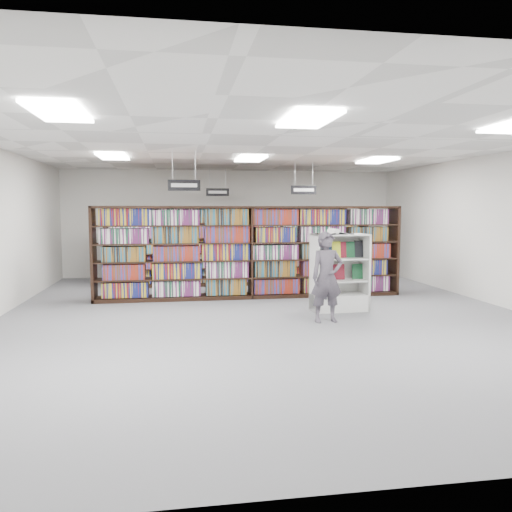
{
  "coord_description": "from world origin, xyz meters",
  "views": [
    {
      "loc": [
        -1.66,
        -9.25,
        2.03
      ],
      "look_at": [
        -0.11,
        0.5,
        1.1
      ],
      "focal_mm": 35.0,
      "sensor_mm": 36.0,
      "label": 1
    }
  ],
  "objects": [
    {
      "name": "bookshelf_row_far",
      "position": [
        0.0,
        5.7,
        1.05
      ],
      "size": [
        7.0,
        0.6,
        2.1
      ],
      "color": "black",
      "rests_on": "floor"
    },
    {
      "name": "wall_back",
      "position": [
        0.0,
        6.0,
        1.6
      ],
      "size": [
        10.0,
        0.1,
        3.2
      ],
      "primitive_type": "cube",
      "color": "silver",
      "rests_on": "ground"
    },
    {
      "name": "troffer_front_center",
      "position": [
        0.0,
        -3.0,
        3.16
      ],
      "size": [
        0.6,
        1.2,
        0.04
      ],
      "primitive_type": "cube",
      "color": "white",
      "rests_on": "ceiling"
    },
    {
      "name": "bookshelf_row_near",
      "position": [
        0.0,
        2.0,
        1.05
      ],
      "size": [
        7.0,
        0.6,
        2.1
      ],
      "color": "black",
      "rests_on": "floor"
    },
    {
      "name": "aisle_sign_center",
      "position": [
        -0.5,
        5.0,
        2.53
      ],
      "size": [
        0.65,
        0.02,
        0.8
      ],
      "color": "#B2B2B7",
      "rests_on": "ceiling"
    },
    {
      "name": "troffer_back_left",
      "position": [
        -3.0,
        2.0,
        3.16
      ],
      "size": [
        0.6,
        1.2,
        0.04
      ],
      "primitive_type": "cube",
      "color": "white",
      "rests_on": "ceiling"
    },
    {
      "name": "shopper",
      "position": [
        0.99,
        -0.7,
        0.81
      ],
      "size": [
        0.62,
        0.43,
        1.63
      ],
      "primitive_type": "imported",
      "rotation": [
        0.0,
        0.0,
        0.08
      ],
      "color": "#47424B",
      "rests_on": "floor"
    },
    {
      "name": "bookshelf_row_mid",
      "position": [
        0.0,
        4.0,
        1.05
      ],
      "size": [
        7.0,
        0.6,
        2.1
      ],
      "color": "black",
      "rests_on": "floor"
    },
    {
      "name": "troffer_front_left",
      "position": [
        -3.0,
        -3.0,
        3.16
      ],
      "size": [
        0.6,
        1.2,
        0.04
      ],
      "primitive_type": "cube",
      "color": "white",
      "rests_on": "ceiling"
    },
    {
      "name": "open_book",
      "position": [
        1.39,
        0.18,
        1.57
      ],
      "size": [
        0.73,
        0.5,
        0.13
      ],
      "rotation": [
        0.0,
        0.0,
        0.18
      ],
      "color": "black",
      "rests_on": "endcap_display"
    },
    {
      "name": "wall_front",
      "position": [
        0.0,
        -6.0,
        1.6
      ],
      "size": [
        10.0,
        0.1,
        3.2
      ],
      "primitive_type": "cube",
      "color": "silver",
      "rests_on": "ground"
    },
    {
      "name": "floor",
      "position": [
        0.0,
        0.0,
        0.0
      ],
      "size": [
        12.0,
        12.0,
        0.0
      ],
      "primitive_type": "plane",
      "color": "#5A5A5F",
      "rests_on": "ground"
    },
    {
      "name": "endcap_display",
      "position": [
        1.54,
        0.29,
        0.51
      ],
      "size": [
        1.12,
        0.6,
        1.54
      ],
      "rotation": [
        0.0,
        0.0,
        0.05
      ],
      "color": "silver",
      "rests_on": "floor"
    },
    {
      "name": "wall_right",
      "position": [
        5.0,
        0.0,
        1.6
      ],
      "size": [
        0.1,
        12.0,
        3.2
      ],
      "primitive_type": "cube",
      "color": "silver",
      "rests_on": "ground"
    },
    {
      "name": "aisle_sign_right",
      "position": [
        1.5,
        3.0,
        2.53
      ],
      "size": [
        0.65,
        0.02,
        0.8
      ],
      "color": "#B2B2B7",
      "rests_on": "ceiling"
    },
    {
      "name": "ceiling",
      "position": [
        0.0,
        0.0,
        3.2
      ],
      "size": [
        10.0,
        12.0,
        0.1
      ],
      "primitive_type": "cube",
      "color": "white",
      "rests_on": "wall_back"
    },
    {
      "name": "troffer_back_right",
      "position": [
        3.0,
        2.0,
        3.16
      ],
      "size": [
        0.6,
        1.2,
        0.04
      ],
      "primitive_type": "cube",
      "color": "white",
      "rests_on": "ceiling"
    },
    {
      "name": "troffer_back_center",
      "position": [
        0.0,
        2.0,
        3.16
      ],
      "size": [
        0.6,
        1.2,
        0.04
      ],
      "primitive_type": "cube",
      "color": "white",
      "rests_on": "ceiling"
    },
    {
      "name": "aisle_sign_left",
      "position": [
        -1.5,
        1.0,
        2.53
      ],
      "size": [
        0.65,
        0.02,
        0.8
      ],
      "color": "#B2B2B7",
      "rests_on": "ceiling"
    }
  ]
}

